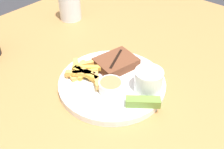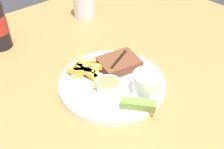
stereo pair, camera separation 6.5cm
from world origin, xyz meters
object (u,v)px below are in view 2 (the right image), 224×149
(coleslaw_cup, at_px, (147,82))
(drinking_glass, at_px, (84,2))
(dinner_plate, at_px, (112,83))
(dipping_sauce_cup, at_px, (109,86))
(steak_portion, at_px, (119,63))
(pickle_spear, at_px, (138,105))
(fork_utensil, at_px, (84,83))
(knife_utensil, at_px, (111,72))

(coleslaw_cup, xyz_separation_m, drinking_glass, (0.15, 0.45, 0.01))
(dinner_plate, height_order, dipping_sauce_cup, dipping_sauce_cup)
(steak_portion, relative_size, pickle_spear, 1.58)
(pickle_spear, bearing_deg, dipping_sauce_cup, 98.45)
(dipping_sauce_cup, xyz_separation_m, fork_utensil, (-0.03, 0.06, -0.01))
(dipping_sauce_cup, bearing_deg, dinner_plate, 36.32)
(pickle_spear, distance_m, fork_utensil, 0.15)
(knife_utensil, bearing_deg, dinner_plate, 178.80)
(fork_utensil, bearing_deg, pickle_spear, -41.40)
(steak_portion, height_order, dipping_sauce_cup, dipping_sauce_cup)
(drinking_glass, bearing_deg, pickle_spear, -113.24)
(dinner_plate, xyz_separation_m, knife_utensil, (0.02, 0.02, 0.01))
(dinner_plate, bearing_deg, drinking_glass, 63.05)
(dinner_plate, bearing_deg, steak_portion, 30.92)
(dinner_plate, bearing_deg, coleslaw_cup, -68.08)
(steak_portion, bearing_deg, dipping_sauce_cup, -146.96)
(coleslaw_cup, height_order, knife_utensil, coleslaw_cup)
(dipping_sauce_cup, relative_size, pickle_spear, 0.77)
(pickle_spear, bearing_deg, fork_utensil, 105.30)
(fork_utensil, bearing_deg, dinner_plate, 0.00)
(dipping_sauce_cup, bearing_deg, knife_utensil, 44.88)
(steak_portion, distance_m, pickle_spear, 0.16)
(steak_portion, bearing_deg, drinking_glass, 68.22)
(steak_portion, relative_size, fork_utensil, 1.01)
(dinner_plate, bearing_deg, dipping_sauce_cup, -143.68)
(coleslaw_cup, distance_m, pickle_spear, 0.06)
(coleslaw_cup, xyz_separation_m, pickle_spear, (-0.05, -0.02, -0.02))
(coleslaw_cup, bearing_deg, dipping_sauce_cup, 136.53)
(pickle_spear, distance_m, knife_utensil, 0.14)
(pickle_spear, relative_size, knife_utensil, 0.51)
(fork_utensil, height_order, drinking_glass, drinking_glass)
(coleslaw_cup, bearing_deg, pickle_spear, -155.39)
(knife_utensil, bearing_deg, steak_portion, -47.47)
(knife_utensil, bearing_deg, dipping_sauce_cup, 167.70)
(dipping_sauce_cup, height_order, drinking_glass, drinking_glass)
(dinner_plate, xyz_separation_m, steak_portion, (0.05, 0.03, 0.02))
(steak_portion, relative_size, knife_utensil, 0.81)
(dinner_plate, xyz_separation_m, drinking_glass, (0.18, 0.36, 0.05))
(pickle_spear, distance_m, drinking_glass, 0.51)
(dinner_plate, xyz_separation_m, dipping_sauce_cup, (-0.03, -0.02, 0.02))
(dipping_sauce_cup, height_order, pickle_spear, dipping_sauce_cup)
(dinner_plate, xyz_separation_m, fork_utensil, (-0.06, 0.04, 0.01))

